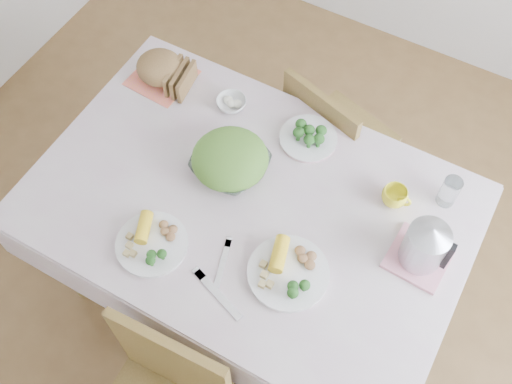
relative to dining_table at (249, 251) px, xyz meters
The scene contains 18 objects.
floor 0.38m from the dining_table, ahead, with size 3.60×3.60×0.00m, color brown.
dining_table is the anchor object (origin of this frame).
tablecloth 0.38m from the dining_table, ahead, with size 1.50×1.00×0.01m, color beige.
chair_far 0.66m from the dining_table, 82.14° to the left, with size 0.39×0.39×0.85m, color brown.
salad_bowl 0.45m from the dining_table, 143.74° to the left, with size 0.26×0.26×0.06m, color white.
dinner_plate_left 0.53m from the dining_table, 123.15° to the right, with size 0.24×0.24×0.02m, color white.
dinner_plate_right 0.50m from the dining_table, 34.78° to the right, with size 0.27×0.27×0.02m, color white.
broccoli_plate 0.53m from the dining_table, 79.84° to the left, with size 0.21×0.21×0.02m, color beige.
napkin 0.77m from the dining_table, 150.45° to the left, with size 0.22×0.22×0.00m, color #FC785E.
bread_loaf 0.80m from the dining_table, 150.45° to the left, with size 0.19×0.18×0.11m, color brown.
fruit_bowl 0.59m from the dining_table, 128.11° to the left, with size 0.11×0.11×0.04m, color white.
yellow_mug 0.65m from the dining_table, 29.65° to the left, with size 0.09×0.09×0.07m, color yellow.
glass_tumbler 0.82m from the dining_table, 29.95° to the left, with size 0.06×0.06×0.12m, color white.
pink_tray 0.72m from the dining_table, ahead, with size 0.19×0.19×0.02m, color pink.
electric_kettle 0.78m from the dining_table, ahead, with size 0.14×0.14×0.19m, color #B2B5BA.
fork_left 0.46m from the dining_table, 80.22° to the right, with size 0.02×0.17×0.00m, color silver.
fork_right 0.47m from the dining_table, 34.72° to the right, with size 0.02×0.21×0.00m, color silver.
knife 0.52m from the dining_table, 76.19° to the right, with size 0.02×0.21×0.00m, color silver.
Camera 1 is at (0.53, -0.89, 2.55)m, focal length 42.00 mm.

